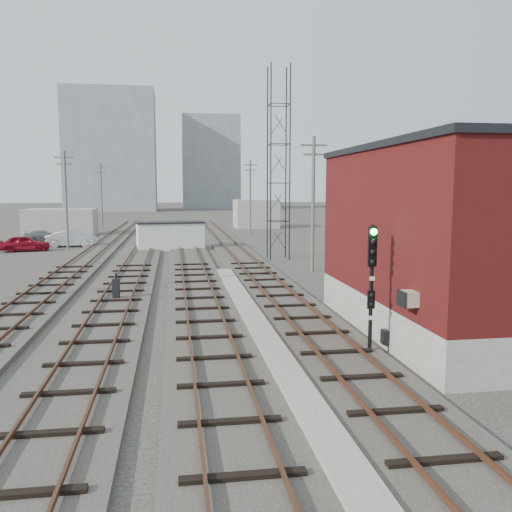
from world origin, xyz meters
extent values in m
plane|color=#282621|center=(0.00, 60.00, 0.00)|extent=(320.00, 320.00, 0.00)
cube|color=#332D28|center=(2.50, 39.00, 0.10)|extent=(3.20, 90.00, 0.20)
cube|color=#4C2816|center=(1.78, 39.00, 0.33)|extent=(0.07, 90.00, 0.12)
cube|color=#4C2816|center=(3.22, 39.00, 0.33)|extent=(0.07, 90.00, 0.12)
cube|color=#332D28|center=(-1.50, 39.00, 0.10)|extent=(3.20, 90.00, 0.20)
cube|color=#4C2816|center=(-2.22, 39.00, 0.33)|extent=(0.07, 90.00, 0.12)
cube|color=#4C2816|center=(-0.78, 39.00, 0.33)|extent=(0.07, 90.00, 0.12)
cube|color=#332D28|center=(-5.50, 39.00, 0.10)|extent=(3.20, 90.00, 0.20)
cube|color=#4C2816|center=(-6.22, 39.00, 0.33)|extent=(0.07, 90.00, 0.12)
cube|color=#4C2816|center=(-4.78, 39.00, 0.33)|extent=(0.07, 90.00, 0.12)
cube|color=#332D28|center=(-9.50, 39.00, 0.10)|extent=(3.20, 90.00, 0.20)
cube|color=#4C2816|center=(-10.22, 39.00, 0.33)|extent=(0.07, 90.00, 0.12)
cube|color=#4C2816|center=(-8.78, 39.00, 0.33)|extent=(0.07, 90.00, 0.12)
cube|color=gray|center=(0.50, 14.00, 0.13)|extent=(0.90, 28.00, 0.26)
cube|color=gray|center=(7.50, 12.00, 0.75)|extent=(6.00, 12.00, 1.50)
cube|color=#5B1515|center=(7.50, 12.00, 4.25)|extent=(6.00, 12.00, 5.50)
cube|color=black|center=(7.50, 12.00, 7.10)|extent=(6.20, 12.20, 0.25)
cube|color=beige|center=(4.28, 8.00, 2.25)|extent=(0.45, 0.62, 0.45)
cube|color=black|center=(4.40, 10.00, 0.50)|extent=(0.20, 0.35, 0.50)
cylinder|color=black|center=(4.75, 34.25, 7.50)|extent=(0.10, 0.10, 15.00)
cylinder|color=black|center=(6.25, 34.25, 7.50)|extent=(0.10, 0.10, 15.00)
cylinder|color=black|center=(4.75, 35.75, 7.50)|extent=(0.10, 0.10, 15.00)
cylinder|color=black|center=(6.25, 35.75, 7.50)|extent=(0.10, 0.10, 15.00)
cylinder|color=#595147|center=(-12.50, 45.00, 4.50)|extent=(0.24, 0.24, 9.00)
cube|color=#595147|center=(-12.50, 45.00, 8.40)|extent=(1.80, 0.12, 0.12)
cube|color=#595147|center=(-12.50, 45.00, 7.80)|extent=(1.40, 0.12, 0.12)
cylinder|color=#595147|center=(-12.50, 70.00, 4.50)|extent=(0.24, 0.24, 9.00)
cube|color=#595147|center=(-12.50, 70.00, 8.40)|extent=(1.80, 0.12, 0.12)
cube|color=#595147|center=(-12.50, 70.00, 7.80)|extent=(1.40, 0.12, 0.12)
cylinder|color=#595147|center=(6.50, 28.00, 4.50)|extent=(0.24, 0.24, 9.00)
cube|color=#595147|center=(6.50, 28.00, 8.40)|extent=(1.80, 0.12, 0.12)
cube|color=#595147|center=(6.50, 28.00, 7.80)|extent=(1.40, 0.12, 0.12)
cylinder|color=#595147|center=(6.50, 58.00, 4.50)|extent=(0.24, 0.24, 9.00)
cube|color=#595147|center=(6.50, 58.00, 8.40)|extent=(1.80, 0.12, 0.12)
cube|color=#595147|center=(6.50, 58.00, 7.80)|extent=(1.40, 0.12, 0.12)
cube|color=gray|center=(-18.00, 135.00, 15.00)|extent=(22.00, 14.00, 30.00)
cube|color=gray|center=(8.00, 150.00, 13.00)|extent=(16.00, 12.00, 26.00)
cube|color=gray|center=(-16.00, 60.00, 1.60)|extent=(8.00, 5.00, 3.20)
cube|color=gray|center=(9.00, 70.00, 2.00)|extent=(6.00, 6.00, 4.00)
cube|color=gray|center=(3.70, 9.58, 0.05)|extent=(0.40, 0.40, 0.10)
cylinder|color=black|center=(3.70, 9.58, 2.19)|extent=(0.13, 0.13, 4.39)
cube|color=black|center=(3.70, 9.56, 3.67)|extent=(0.29, 0.10, 1.32)
sphere|color=#0CE533|center=(3.70, 9.47, 4.17)|extent=(0.22, 0.22, 0.22)
sphere|color=black|center=(3.70, 9.47, 3.84)|extent=(0.22, 0.22, 0.22)
sphere|color=black|center=(3.70, 9.47, 3.51)|extent=(0.22, 0.22, 0.22)
sphere|color=black|center=(3.70, 9.47, 3.18)|extent=(0.22, 0.22, 0.22)
cube|color=black|center=(3.70, 9.56, 1.92)|extent=(0.24, 0.09, 0.60)
cube|color=white|center=(3.70, 9.50, 2.63)|extent=(0.18, 0.02, 0.13)
cube|color=white|center=(3.70, 9.50, 1.32)|extent=(0.18, 0.02, 0.13)
cube|color=black|center=(-5.58, 19.83, 0.63)|extent=(0.35, 0.35, 1.04)
cylinder|color=black|center=(-5.58, 19.83, 1.31)|extent=(0.08, 0.08, 0.31)
cube|color=white|center=(-3.05, 42.70, 1.23)|extent=(6.19, 3.27, 2.46)
cube|color=black|center=(-3.05, 42.70, 2.51)|extent=(6.42, 3.49, 0.12)
imported|color=maroon|center=(-15.94, 43.46, 0.73)|extent=(4.56, 2.70, 1.45)
imported|color=#ADAEB5|center=(-12.44, 46.80, 0.78)|extent=(4.73, 1.71, 1.55)
imported|color=gray|center=(-16.54, 53.22, 0.58)|extent=(4.34, 2.98, 1.17)
camera|label=1|loc=(-2.69, -7.21, 5.55)|focal=38.00mm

